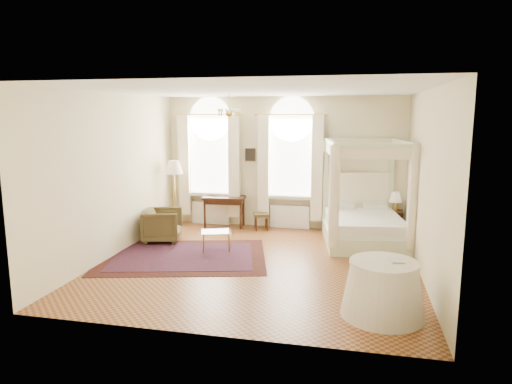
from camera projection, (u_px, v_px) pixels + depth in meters
ground at (258, 263)px, 8.88m from camera, size 6.00×6.00×0.00m
room_walls at (258, 162)px, 8.54m from camera, size 6.00×6.00×6.00m
window_left at (210, 168)px, 11.79m from camera, size 1.62×0.27×3.29m
window_right at (290, 170)px, 11.35m from camera, size 1.62×0.27×3.29m
chandelier at (229, 112)px, 9.73m from camera, size 0.51×0.45×0.50m
wall_pictures at (287, 154)px, 11.40m from camera, size 2.54×0.03×0.39m
canopy_bed at (364, 221)px, 10.14m from camera, size 2.03×2.36×2.31m
nightstand at (393, 223)px, 10.85m from camera, size 0.45×0.41×0.61m
nightstand_lamp at (396, 198)px, 10.81m from camera, size 0.30×0.30×0.44m
writing_desk at (224, 201)px, 11.67m from camera, size 1.09×0.62×0.79m
laptop at (215, 195)px, 11.78m from camera, size 0.35×0.30×0.02m
stool at (261, 216)px, 11.41m from camera, size 0.46×0.46×0.42m
armchair at (163, 225)px, 10.37m from camera, size 0.99×0.97×0.75m
coffee_table at (216, 233)px, 9.66m from camera, size 0.72×0.60×0.42m
floor_lamp at (174, 171)px, 11.39m from camera, size 0.44×0.44×1.73m
oriental_rug at (183, 256)px, 9.29m from camera, size 3.79×3.11×0.01m
side_table at (383, 289)px, 6.52m from camera, size 1.19×1.19×0.81m
book at (390, 260)px, 6.46m from camera, size 0.21×0.26×0.02m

